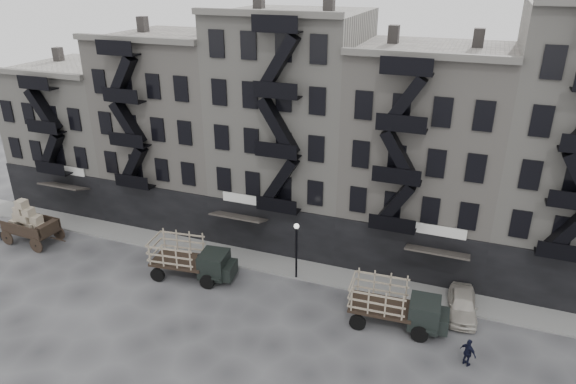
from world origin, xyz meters
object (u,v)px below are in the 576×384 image
(stake_truck_west, at_px, (190,256))
(stake_truck_east, at_px, (396,302))
(wagon, at_px, (28,218))
(pedestrian_mid, at_px, (200,265))
(policeman, at_px, (468,353))
(car_east, at_px, (462,304))

(stake_truck_west, bearing_deg, stake_truck_east, -7.97)
(stake_truck_west, height_order, stake_truck_east, stake_truck_west)
(stake_truck_east, bearing_deg, wagon, 176.67)
(pedestrian_mid, height_order, policeman, pedestrian_mid)
(policeman, bearing_deg, stake_truck_west, 27.55)
(wagon, height_order, pedestrian_mid, wagon)
(wagon, distance_m, policeman, 32.72)
(stake_truck_west, xyz_separation_m, pedestrian_mid, (0.55, 0.24, -0.78))
(stake_truck_west, distance_m, pedestrian_mid, 0.99)
(wagon, xyz_separation_m, stake_truck_east, (28.32, -0.13, -0.42))
(wagon, height_order, car_east, wagon)
(stake_truck_west, height_order, policeman, stake_truck_west)
(wagon, height_order, stake_truck_west, wagon)
(wagon, bearing_deg, stake_truck_east, 2.38)
(wagon, distance_m, stake_truck_east, 28.32)
(stake_truck_east, height_order, policeman, stake_truck_east)
(stake_truck_west, xyz_separation_m, car_east, (17.84, 2.26, -0.95))
(wagon, height_order, stake_truck_east, wagon)
(wagon, relative_size, car_east, 1.04)
(stake_truck_west, relative_size, stake_truck_east, 1.03)
(wagon, relative_size, stake_truck_west, 0.73)
(car_east, distance_m, policeman, 4.58)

